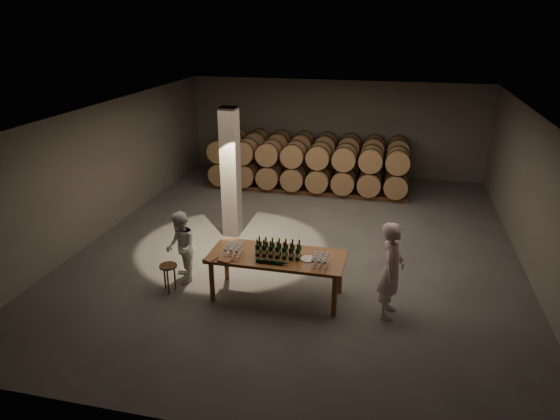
% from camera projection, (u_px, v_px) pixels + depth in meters
% --- Properties ---
extents(room, '(12.00, 12.00, 12.00)m').
position_uv_depth(room, '(231.00, 173.00, 12.11)').
color(room, '#4E4B49').
rests_on(room, ground).
extents(tasting_table, '(2.60, 1.10, 0.90)m').
position_uv_depth(tasting_table, '(277.00, 260.00, 9.57)').
color(tasting_table, brown).
rests_on(tasting_table, ground).
extents(barrel_stack_back, '(6.26, 0.95, 1.57)m').
position_uv_depth(barrel_stack_back, '(314.00, 155.00, 16.66)').
color(barrel_stack_back, '#52301C').
rests_on(barrel_stack_back, ground).
extents(barrel_stack_front, '(6.26, 0.95, 1.57)m').
position_uv_depth(barrel_stack_front, '(307.00, 167.00, 15.39)').
color(barrel_stack_front, '#52301C').
rests_on(barrel_stack_front, ground).
extents(bottle_cluster, '(0.87, 0.24, 0.35)m').
position_uv_depth(bottle_cluster, '(278.00, 250.00, 9.44)').
color(bottle_cluster, black).
rests_on(bottle_cluster, tasting_table).
extents(lying_bottles, '(0.61, 0.08, 0.08)m').
position_uv_depth(lying_bottles, '(270.00, 262.00, 9.19)').
color(lying_bottles, black).
rests_on(lying_bottles, tasting_table).
extents(glass_cluster_left, '(0.30, 0.41, 0.16)m').
position_uv_depth(glass_cluster_left, '(234.00, 247.00, 9.60)').
color(glass_cluster_left, silver).
rests_on(glass_cluster_left, tasting_table).
extents(glass_cluster_right, '(0.30, 0.41, 0.16)m').
position_uv_depth(glass_cluster_right, '(320.00, 258.00, 9.17)').
color(glass_cluster_right, silver).
rests_on(glass_cluster_right, tasting_table).
extents(plate, '(0.29, 0.29, 0.02)m').
position_uv_depth(plate, '(308.00, 259.00, 9.36)').
color(plate, silver).
rests_on(plate, tasting_table).
extents(notebook_near, '(0.28, 0.24, 0.03)m').
position_uv_depth(notebook_near, '(225.00, 260.00, 9.31)').
color(notebook_near, brown).
rests_on(notebook_near, tasting_table).
extents(notebook_corner, '(0.26, 0.30, 0.02)m').
position_uv_depth(notebook_corner, '(210.00, 259.00, 9.37)').
color(notebook_corner, brown).
rests_on(notebook_corner, tasting_table).
extents(pen, '(0.13, 0.01, 0.01)m').
position_uv_depth(pen, '(234.00, 262.00, 9.27)').
color(pen, black).
rests_on(pen, tasting_table).
extents(stool, '(0.35, 0.35, 0.58)m').
position_uv_depth(stool, '(168.00, 270.00, 9.87)').
color(stool, '#52301C').
rests_on(stool, ground).
extents(person_man, '(0.54, 0.73, 1.83)m').
position_uv_depth(person_man, '(391.00, 270.00, 8.94)').
color(person_man, silver).
rests_on(person_man, ground).
extents(person_woman, '(0.86, 0.92, 1.52)m').
position_uv_depth(person_woman, '(181.00, 248.00, 10.17)').
color(person_woman, white).
rests_on(person_woman, ground).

